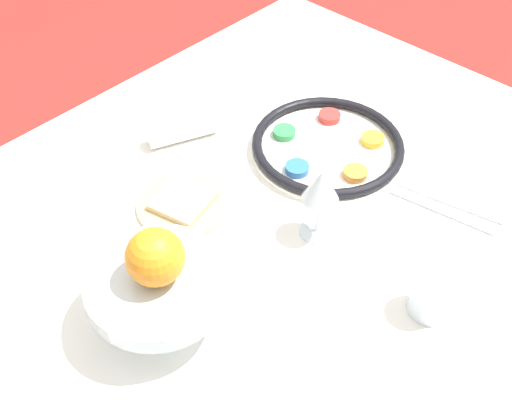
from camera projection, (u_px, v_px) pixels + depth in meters
The scene contains 11 objects.
ground_plane at pixel (268, 406), 1.64m from camera, with size 8.00×8.00×0.00m, color maroon.
dining_table at pixel (271, 329), 1.36m from camera, with size 1.31×1.05×0.77m.
seder_plate at pixel (328, 146), 1.19m from camera, with size 0.30×0.30×0.03m.
wine_glass at pixel (321, 189), 0.98m from camera, with size 0.06×0.06×0.14m.
fruit_stand at pixel (158, 287), 0.87m from camera, with size 0.21×0.21×0.10m.
orange_fruit at pixel (155, 257), 0.83m from camera, with size 0.09×0.09×0.09m.
bread_plate at pixel (183, 203), 1.09m from camera, with size 0.17×0.17×0.02m.
napkin_roll at pixel (182, 131), 1.21m from camera, with size 0.15×0.09×0.04m.
cup_near at pixel (432, 296), 0.91m from camera, with size 0.07×0.07×0.07m.
fork_left at pixel (450, 201), 1.10m from camera, with size 0.06×0.20×0.01m.
fork_right at pixel (441, 209), 1.08m from camera, with size 0.05×0.20×0.01m.
Camera 1 is at (0.57, 0.49, 1.56)m, focal length 42.00 mm.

